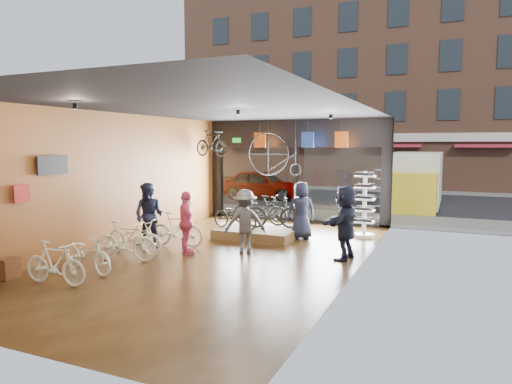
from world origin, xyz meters
The scene contains 34 objects.
ground_plane centered at (0.00, 0.00, -0.02)m, with size 7.00×12.00×0.04m, color black.
ceiling centered at (0.00, 0.00, 3.82)m, with size 7.00×12.00×0.04m, color black.
wall_left centered at (-3.52, 0.00, 1.90)m, with size 0.04×12.00×3.80m, color brown.
wall_right centered at (3.52, 0.00, 1.90)m, with size 0.04×12.00×3.80m, color beige.
wall_back centered at (0.00, -6.02, 1.90)m, with size 7.00×0.04×3.80m, color beige.
storefront centered at (0.00, 6.00, 1.90)m, with size 7.00×0.26×3.80m, color black, non-canonical shape.
exit_sign centered at (-2.40, 5.88, 3.05)m, with size 0.35×0.06×0.18m, color #198C26.
street_road centered at (0.00, 15.00, -0.01)m, with size 30.00×18.00×0.02m, color black.
sidewalk_near centered at (0.00, 7.20, 0.06)m, with size 30.00×2.40×0.12m, color slate.
sidewalk_far centered at (0.00, 19.00, 0.06)m, with size 30.00×2.00×0.12m, color slate.
opposite_building centered at (0.00, 21.50, 7.00)m, with size 26.00×5.00×14.00m, color brown.
street_car centered at (-3.93, 12.00, 0.77)m, with size 1.83×4.54×1.55m, color gray.
box_truck centered at (3.85, 11.00, 1.26)m, with size 2.13×6.38×2.51m, color silver, non-canonical shape.
floor_bike_1 centered at (-1.99, -3.53, 0.46)m, with size 0.43×1.53×0.92m, color beige.
floor_bike_2 centered at (-2.06, -2.56, 0.44)m, with size 0.59×1.69×0.89m, color beige.
floor_bike_3 centered at (-1.95, -1.40, 0.51)m, with size 0.47×1.68×1.01m, color beige.
floor_bike_4 centered at (-2.20, -0.74, 0.47)m, with size 0.62×1.79×0.94m, color beige.
floor_bike_5 centered at (-1.68, 0.49, 0.49)m, with size 0.46×1.63×0.98m, color beige.
display_platform centered at (-0.07, 2.58, 0.15)m, with size 2.40×1.80×0.30m, color brown.
display_bike_left centered at (-0.65, 2.14, 0.73)m, with size 0.57×1.62×0.85m, color black.
display_bike_mid centered at (0.38, 2.72, 0.81)m, with size 0.48×1.70×1.02m, color black.
display_bike_right centered at (-0.25, 3.13, 0.79)m, with size 0.65×1.85×0.97m, color black.
customer_1 centered at (-2.30, 0.05, 0.91)m, with size 0.89×0.69×1.83m, color #161C33.
customer_2 centered at (-0.95, -0.16, 0.83)m, with size 0.98×0.41×1.67m, color #CC4C72.
customer_3 centered at (0.43, 0.54, 0.85)m, with size 1.10×0.63×1.70m, color #3F3F44.
customer_4 centered at (1.24, 2.87, 0.88)m, with size 0.86×0.56×1.76m, color #161C33.
customer_5 centered at (3.00, 0.98, 0.94)m, with size 1.74×0.56×1.88m, color #161C33.
sunglasses_rack centered at (2.95, 3.93, 1.03)m, with size 0.61×0.50×2.05m, color white, non-canonical shape.
wall_merch centered at (-3.38, -3.50, 1.30)m, with size 0.40×2.40×2.60m, color navy, non-canonical shape.
penny_farthing centered at (-0.35, 4.89, 2.50)m, with size 1.95×0.06×1.56m, color black, non-canonical shape.
hung_bike centered at (-2.60, 4.20, 2.93)m, with size 0.45×1.58×0.95m, color black.
jersey_left centered at (-1.14, 5.20, 3.05)m, with size 0.45×0.03×0.55m, color #CC5919.
jersey_mid centered at (0.70, 5.20, 3.05)m, with size 0.45×0.03×0.55m, color #1E3F99.
jersey_right centered at (1.89, 5.20, 3.05)m, with size 0.45×0.03×0.55m, color #CC5919.
Camera 1 is at (5.47, -10.28, 2.90)m, focal length 32.00 mm.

